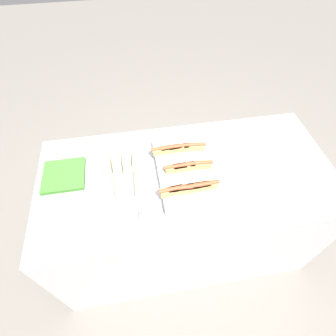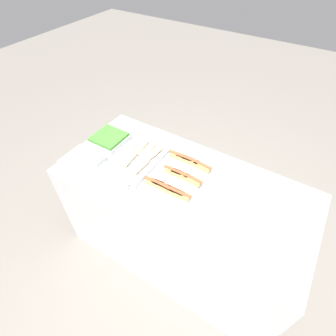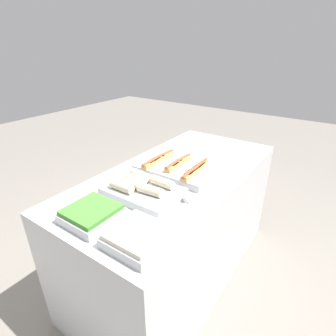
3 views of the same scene
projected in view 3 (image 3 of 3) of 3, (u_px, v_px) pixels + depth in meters
ground_plane at (176, 268)px, 2.29m from camera, size 12.00×12.00×0.00m
counter at (177, 225)px, 2.09m from camera, size 1.84×0.87×0.94m
tray_hotdogs at (176, 169)px, 1.85m from camera, size 0.36×0.55×0.10m
tray_wraps at (142, 189)px, 1.59m from camera, size 0.30×0.46×0.10m
tray_side_front at (138, 237)px, 1.20m from camera, size 0.26×0.26×0.07m
tray_side_back at (92, 214)px, 1.36m from camera, size 0.26×0.26×0.07m
serving_spoon_near at (185, 201)px, 1.50m from camera, size 0.24×0.05×0.05m
serving_spoon_far at (119, 177)px, 1.77m from camera, size 0.23×0.05×0.05m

